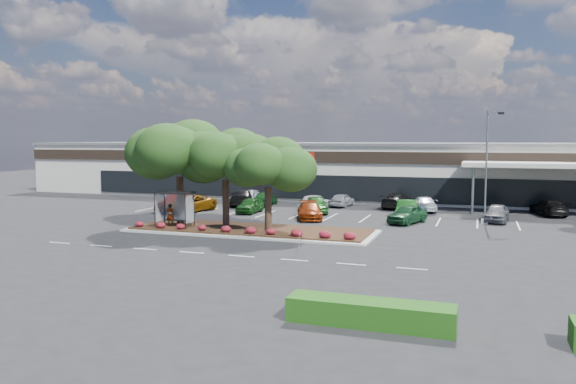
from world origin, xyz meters
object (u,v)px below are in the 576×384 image
(car_0, at_px, (176,202))
(survey_stake, at_px, (300,238))
(light_pole, at_px, (487,175))
(car_1, at_px, (190,204))

(car_0, bearing_deg, survey_stake, -33.75)
(light_pole, distance_m, car_0, 27.60)
(light_pole, relative_size, survey_stake, 8.59)
(light_pole, xyz_separation_m, survey_stake, (-10.79, -14.47, -3.24))
(light_pole, xyz_separation_m, car_1, (-25.70, -0.92, -3.14))
(survey_stake, xyz_separation_m, car_0, (-16.63, 14.00, 0.17))
(light_pole, xyz_separation_m, car_0, (-27.42, -0.47, -3.07))
(light_pole, height_order, car_0, light_pole)
(survey_stake, xyz_separation_m, car_1, (-14.91, 13.55, 0.10))
(survey_stake, height_order, car_0, car_0)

